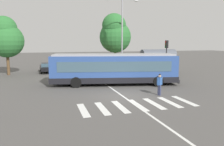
{
  "coord_description": "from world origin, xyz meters",
  "views": [
    {
      "loc": [
        -5.57,
        -15.44,
        4.15
      ],
      "look_at": [
        0.31,
        3.72,
        1.3
      ],
      "focal_mm": 34.32,
      "sensor_mm": 36.0,
      "label": 1
    }
  ],
  "objects_px": {
    "bus_stop_shelter": "(158,55)",
    "parked_car_champagne": "(118,64)",
    "parked_car_white": "(66,66)",
    "twin_arm_street_lamp": "(122,28)",
    "parked_car_teal": "(84,66)",
    "background_tree_right": "(115,34)",
    "traffic_light_far_corner": "(166,52)",
    "parked_car_black": "(47,67)",
    "city_transit_bus": "(114,69)",
    "background_tree_left": "(6,37)",
    "pedestrian_crossing_street": "(160,83)",
    "parked_car_red": "(102,65)"
  },
  "relations": [
    {
      "from": "city_transit_bus",
      "to": "bus_stop_shelter",
      "type": "bearing_deg",
      "value": 36.37
    },
    {
      "from": "bus_stop_shelter",
      "to": "background_tree_left",
      "type": "bearing_deg",
      "value": 168.33
    },
    {
      "from": "parked_car_champagne",
      "to": "bus_stop_shelter",
      "type": "bearing_deg",
      "value": -54.13
    },
    {
      "from": "background_tree_right",
      "to": "parked_car_champagne",
      "type": "bearing_deg",
      "value": -94.45
    },
    {
      "from": "twin_arm_street_lamp",
      "to": "bus_stop_shelter",
      "type": "bearing_deg",
      "value": -18.81
    },
    {
      "from": "city_transit_bus",
      "to": "twin_arm_street_lamp",
      "type": "xyz_separation_m",
      "value": [
        3.54,
        7.65,
        4.49
      ]
    },
    {
      "from": "traffic_light_far_corner",
      "to": "parked_car_teal",
      "type": "bearing_deg",
      "value": 135.78
    },
    {
      "from": "parked_car_champagne",
      "to": "twin_arm_street_lamp",
      "type": "bearing_deg",
      "value": -100.22
    },
    {
      "from": "parked_car_champagne",
      "to": "twin_arm_street_lamp",
      "type": "distance_m",
      "value": 6.63
    },
    {
      "from": "city_transit_bus",
      "to": "twin_arm_street_lamp",
      "type": "height_order",
      "value": "twin_arm_street_lamp"
    },
    {
      "from": "parked_car_teal",
      "to": "bus_stop_shelter",
      "type": "xyz_separation_m",
      "value": [
        9.31,
        -5.01,
        1.65
      ]
    },
    {
      "from": "bus_stop_shelter",
      "to": "parked_car_champagne",
      "type": "bearing_deg",
      "value": 125.87
    },
    {
      "from": "parked_car_champagne",
      "to": "traffic_light_far_corner",
      "type": "xyz_separation_m",
      "value": [
        3.21,
        -8.79,
        2.21
      ]
    },
    {
      "from": "twin_arm_street_lamp",
      "to": "background_tree_right",
      "type": "xyz_separation_m",
      "value": [
        0.85,
        5.8,
        -0.5
      ]
    },
    {
      "from": "parked_car_black",
      "to": "background_tree_left",
      "type": "relative_size",
      "value": 0.61
    },
    {
      "from": "parked_car_red",
      "to": "traffic_light_far_corner",
      "type": "height_order",
      "value": "traffic_light_far_corner"
    },
    {
      "from": "city_transit_bus",
      "to": "parked_car_black",
      "type": "height_order",
      "value": "city_transit_bus"
    },
    {
      "from": "traffic_light_far_corner",
      "to": "pedestrian_crossing_street",
      "type": "bearing_deg",
      "value": -123.89
    },
    {
      "from": "parked_car_white",
      "to": "bus_stop_shelter",
      "type": "relative_size",
      "value": 0.95
    },
    {
      "from": "parked_car_teal",
      "to": "background_tree_right",
      "type": "bearing_deg",
      "value": 23.52
    },
    {
      "from": "parked_car_champagne",
      "to": "background_tree_left",
      "type": "xyz_separation_m",
      "value": [
        -15.4,
        -1.49,
        4.05
      ]
    },
    {
      "from": "parked_car_red",
      "to": "background_tree_right",
      "type": "relative_size",
      "value": 0.52
    },
    {
      "from": "pedestrian_crossing_street",
      "to": "parked_car_red",
      "type": "bearing_deg",
      "value": 91.7
    },
    {
      "from": "parked_car_red",
      "to": "bus_stop_shelter",
      "type": "height_order",
      "value": "bus_stop_shelter"
    },
    {
      "from": "traffic_light_far_corner",
      "to": "bus_stop_shelter",
      "type": "height_order",
      "value": "traffic_light_far_corner"
    },
    {
      "from": "pedestrian_crossing_street",
      "to": "background_tree_left",
      "type": "bearing_deg",
      "value": 130.92
    },
    {
      "from": "city_transit_bus",
      "to": "parked_car_red",
      "type": "height_order",
      "value": "city_transit_bus"
    },
    {
      "from": "parked_car_white",
      "to": "parked_car_champagne",
      "type": "xyz_separation_m",
      "value": [
        7.94,
        -0.06,
        0.0
      ]
    },
    {
      "from": "city_transit_bus",
      "to": "parked_car_white",
      "type": "bearing_deg",
      "value": 107.66
    },
    {
      "from": "parked_car_champagne",
      "to": "background_tree_right",
      "type": "height_order",
      "value": "background_tree_right"
    },
    {
      "from": "background_tree_right",
      "to": "twin_arm_street_lamp",
      "type": "bearing_deg",
      "value": -98.34
    },
    {
      "from": "parked_car_champagne",
      "to": "bus_stop_shelter",
      "type": "xyz_separation_m",
      "value": [
        3.97,
        -5.49,
        1.65
      ]
    },
    {
      "from": "parked_car_red",
      "to": "background_tree_right",
      "type": "xyz_separation_m",
      "value": [
        2.8,
        2.06,
        4.82
      ]
    },
    {
      "from": "city_transit_bus",
      "to": "twin_arm_street_lamp",
      "type": "distance_m",
      "value": 9.55
    },
    {
      "from": "parked_car_white",
      "to": "parked_car_champagne",
      "type": "distance_m",
      "value": 7.94
    },
    {
      "from": "traffic_light_far_corner",
      "to": "parked_car_black",
      "type": "bearing_deg",
      "value": 148.23
    },
    {
      "from": "parked_car_red",
      "to": "traffic_light_far_corner",
      "type": "xyz_separation_m",
      "value": [
        5.85,
        -8.64,
        2.21
      ]
    },
    {
      "from": "city_transit_bus",
      "to": "background_tree_left",
      "type": "bearing_deg",
      "value": 137.97
    },
    {
      "from": "parked_car_white",
      "to": "parked_car_teal",
      "type": "xyz_separation_m",
      "value": [
        2.6,
        -0.54,
        0.0
      ]
    },
    {
      "from": "traffic_light_far_corner",
      "to": "background_tree_left",
      "type": "distance_m",
      "value": 20.08
    },
    {
      "from": "pedestrian_crossing_street",
      "to": "bus_stop_shelter",
      "type": "height_order",
      "value": "bus_stop_shelter"
    },
    {
      "from": "parked_car_white",
      "to": "background_tree_left",
      "type": "height_order",
      "value": "background_tree_left"
    },
    {
      "from": "parked_car_white",
      "to": "parked_car_champagne",
      "type": "bearing_deg",
      "value": -0.43
    },
    {
      "from": "twin_arm_street_lamp",
      "to": "background_tree_left",
      "type": "bearing_deg",
      "value": 170.69
    },
    {
      "from": "city_transit_bus",
      "to": "background_tree_right",
      "type": "height_order",
      "value": "background_tree_right"
    },
    {
      "from": "parked_car_white",
      "to": "traffic_light_far_corner",
      "type": "height_order",
      "value": "traffic_light_far_corner"
    },
    {
      "from": "background_tree_right",
      "to": "background_tree_left",
      "type": "bearing_deg",
      "value": -167.69
    },
    {
      "from": "pedestrian_crossing_street",
      "to": "parked_car_white",
      "type": "height_order",
      "value": "pedestrian_crossing_street"
    },
    {
      "from": "background_tree_left",
      "to": "parked_car_champagne",
      "type": "bearing_deg",
      "value": 5.52
    },
    {
      "from": "city_transit_bus",
      "to": "parked_car_red",
      "type": "bearing_deg",
      "value": 82.01
    }
  ]
}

